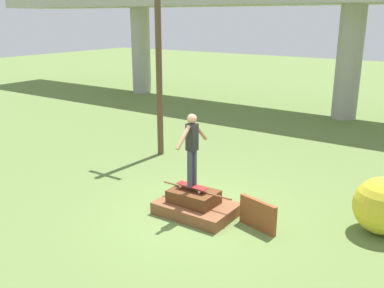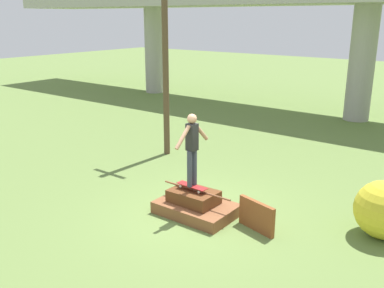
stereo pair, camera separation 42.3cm
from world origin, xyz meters
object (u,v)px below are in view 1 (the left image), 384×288
Objects in this scene: bush_yellow_flowering at (383,206)px; skateboard at (192,186)px; skater at (192,145)px; utility_pole at (159,48)px.

skateboard is at bearing -158.07° from bush_yellow_flowering.
bush_yellow_flowering is at bearing 21.93° from skater.
utility_pole is at bearing 137.63° from skater.
skateboard is at bearing -42.37° from utility_pole.
skater is 5.01m from utility_pole.
bush_yellow_flowering reaches higher than skateboard.
skateboard is 1.00m from skater.
skateboard is 0.47× the size of skater.
utility_pole reaches higher than bush_yellow_flowering.
bush_yellow_flowering is at bearing 21.93° from skateboard.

